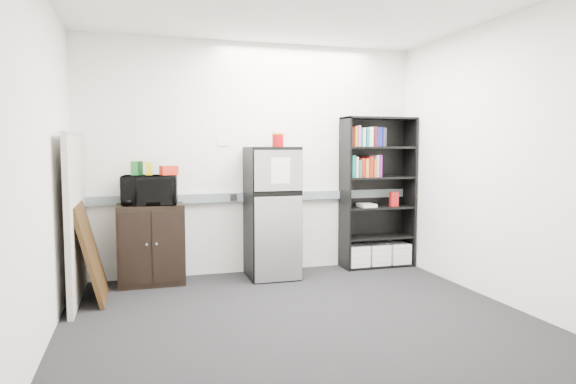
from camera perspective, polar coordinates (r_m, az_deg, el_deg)
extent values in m
plane|color=black|center=(4.63, 1.09, -13.70)|extent=(4.00, 4.00, 0.00)
cube|color=white|center=(6.08, -3.88, 3.72)|extent=(4.00, 0.02, 2.70)
cube|color=white|center=(5.35, 22.05, 3.19)|extent=(0.02, 3.50, 2.70)
cube|color=white|center=(4.24, -25.65, 2.69)|extent=(0.02, 3.50, 2.70)
cube|color=white|center=(4.55, 1.15, 20.48)|extent=(4.00, 3.50, 0.02)
cube|color=gray|center=(6.08, -3.80, -0.53)|extent=(3.92, 0.05, 0.10)
cube|color=white|center=(6.01, -7.16, 5.58)|extent=(0.14, 0.00, 0.10)
cube|color=black|center=(6.26, 6.34, -0.16)|extent=(0.02, 0.34, 1.85)
cube|color=black|center=(6.64, 13.31, 0.03)|extent=(0.02, 0.34, 1.85)
cube|color=black|center=(6.58, 9.30, 0.06)|extent=(0.90, 0.02, 1.85)
cube|color=black|center=(6.42, 10.05, 8.07)|extent=(0.90, 0.34, 0.02)
cube|color=black|center=(6.58, 9.81, -7.94)|extent=(0.85, 0.32, 0.03)
cube|color=black|center=(6.51, 9.86, -4.94)|extent=(0.85, 0.32, 0.03)
cube|color=black|center=(6.46, 9.90, -1.70)|extent=(0.85, 0.32, 0.02)
cube|color=black|center=(6.42, 9.95, 1.58)|extent=(0.85, 0.32, 0.02)
cube|color=black|center=(6.41, 10.00, 4.88)|extent=(0.85, 0.32, 0.02)
cube|color=white|center=(6.42, 7.57, -6.97)|extent=(0.25, 0.30, 0.25)
cube|color=white|center=(6.54, 9.83, -6.79)|extent=(0.25, 0.30, 0.25)
cube|color=white|center=(6.67, 12.00, -6.60)|extent=(0.25, 0.30, 0.25)
cube|color=#ABA498|center=(5.34, -22.53, -2.76)|extent=(0.05, 1.30, 1.60)
cube|color=#B2B2B7|center=(5.29, -22.83, 5.97)|extent=(0.06, 1.30, 0.02)
cube|color=black|center=(5.78, -14.97, -5.62)|extent=(0.70, 0.44, 0.87)
cube|color=black|center=(5.56, -16.64, -6.08)|extent=(0.32, 0.01, 0.77)
cube|color=black|center=(5.57, -13.18, -5.98)|extent=(0.32, 0.01, 0.77)
cylinder|color=#B2B2B7|center=(5.54, -15.43, -5.63)|extent=(0.02, 0.02, 0.02)
cylinder|color=#B2B2B7|center=(5.54, -14.40, -5.61)|extent=(0.02, 0.02, 0.02)
imported|color=black|center=(5.69, -15.10, 0.23)|extent=(0.60, 0.44, 0.31)
cube|color=#1B6023|center=(5.71, -16.73, 2.54)|extent=(0.07, 0.05, 0.15)
cube|color=#0B3413|center=(5.71, -16.20, 2.55)|extent=(0.08, 0.07, 0.15)
cube|color=yellow|center=(5.71, -15.21, 2.52)|extent=(0.07, 0.06, 0.14)
cube|color=red|center=(5.67, -13.10, 2.35)|extent=(0.20, 0.15, 0.10)
cube|color=black|center=(5.85, -1.81, -2.37)|extent=(0.56, 0.56, 1.47)
cube|color=#AFB0B4|center=(5.53, -1.06, 2.40)|extent=(0.54, 0.02, 0.44)
cube|color=#AFB0B4|center=(5.61, -1.05, -5.27)|extent=(0.54, 0.02, 0.94)
cube|color=black|center=(5.53, -1.02, -0.19)|extent=(0.54, 0.01, 0.03)
cube|color=white|center=(5.52, -0.82, 2.39)|extent=(0.21, 0.00, 0.28)
cube|color=black|center=(5.80, -1.83, 4.94)|extent=(0.56, 0.56, 0.02)
cylinder|color=#9E070A|center=(5.94, -1.13, 5.82)|extent=(0.13, 0.13, 0.16)
cylinder|color=gold|center=(5.95, -1.14, 6.69)|extent=(0.13, 0.13, 0.02)
cube|color=black|center=(5.34, -21.06, -6.15)|extent=(0.27, 0.75, 0.95)
cube|color=silver|center=(5.34, -20.81, -6.15)|extent=(0.20, 0.64, 0.80)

